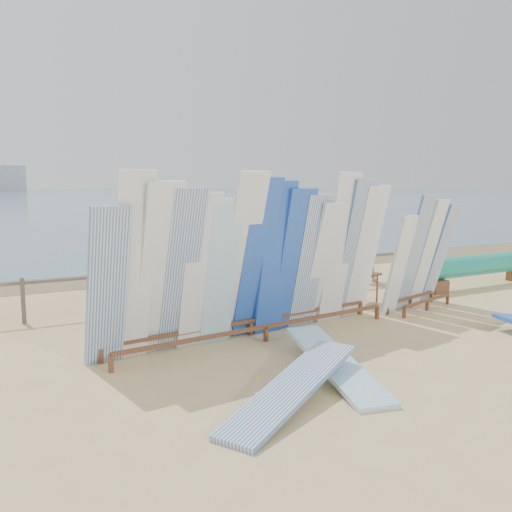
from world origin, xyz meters
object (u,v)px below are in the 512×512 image
beachgoer_10 (408,248)px  beachgoer_2 (133,269)px  outrigger_canoe (480,266)px  beachgoer_7 (267,248)px  main_surfboard_rack (258,264)px  side_surfboard_rack (421,258)px  vendor_table (361,288)px  flat_board_e (292,404)px  beach_chair_right (275,275)px  beach_chair_left (175,287)px  beachgoer_5 (190,254)px  flat_board_b (335,374)px  beachgoer_9 (302,245)px  stroller (294,268)px  beachgoer_8 (362,248)px

beachgoer_10 → beachgoer_2: bearing=-83.0°
outrigger_canoe → beachgoer_7: size_ratio=3.25×
main_surfboard_rack → side_surfboard_rack: size_ratio=2.37×
vendor_table → flat_board_e: size_ratio=0.41×
flat_board_e → beach_chair_right: beach_chair_right is taller
beach_chair_left → beachgoer_7: size_ratio=0.46×
vendor_table → beachgoer_5: size_ratio=0.71×
vendor_table → flat_board_e: vendor_table is taller
beach_chair_left → vendor_table: bearing=-40.6°
main_surfboard_rack → beachgoer_2: size_ratio=3.82×
beachgoer_5 → flat_board_b: bearing=-145.2°
vendor_table → beachgoer_9: (1.34, 4.58, 0.42)m
beach_chair_right → stroller: 0.56m
beachgoer_5 → beachgoer_10: (6.29, -1.67, -0.00)m
flat_board_e → beachgoer_8: size_ratio=1.44×
flat_board_b → beachgoer_2: size_ratio=1.75×
beach_chair_left → stroller: (3.50, 0.29, 0.16)m
flat_board_e → beachgoer_8: (6.09, 6.32, 0.94)m
side_surfboard_rack → beachgoer_5: (-3.28, 5.25, -0.34)m
beach_chair_left → beachgoer_10: beachgoer_10 is taller
main_surfboard_rack → beachgoer_2: (-1.18, 3.89, -0.55)m
flat_board_e → beachgoer_8: 8.82m
beachgoer_7 → stroller: bearing=160.8°
flat_board_b → beachgoer_2: (-1.31, 5.99, 0.77)m
flat_board_b → flat_board_e: 1.26m
flat_board_e → main_surfboard_rack: bearing=130.2°
side_surfboard_rack → beach_chair_left: size_ratio=2.88×
main_surfboard_rack → beachgoer_5: bearing=74.7°
outrigger_canoe → flat_board_b: size_ratio=2.23×
stroller → outrigger_canoe: bearing=-32.1°
beach_chair_right → beachgoer_8: bearing=-44.6°
outrigger_canoe → beachgoer_2: 8.89m
flat_board_b → beach_chair_left: bearing=104.7°
beachgoer_8 → outrigger_canoe: bearing=158.5°
stroller → beachgoer_8: 1.98m
beachgoer_2 → beachgoer_10: beachgoer_10 is taller
stroller → beachgoer_7: bearing=139.0°
outrigger_canoe → beachgoer_8: (-2.27, 2.07, 0.39)m
beachgoer_7 → beachgoer_10: bearing=-167.4°
flat_board_e → beachgoer_2: beachgoer_2 is taller
side_surfboard_rack → beach_chair_left: bearing=123.8°
beachgoer_10 → flat_board_b: bearing=-42.5°
stroller → main_surfboard_rack: bearing=-126.3°
beach_chair_right → beachgoer_5: 2.40m
beachgoer_2 → beachgoer_10: bearing=48.0°
beachgoer_9 → beachgoer_7: (-1.88, -1.16, 0.14)m
stroller → beach_chair_left: bearing=-173.5°
outrigger_canoe → beachgoer_9: beachgoer_9 is taller
main_surfboard_rack → flat_board_e: bearing=-116.3°
side_surfboard_rack → flat_board_e: size_ratio=0.92×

